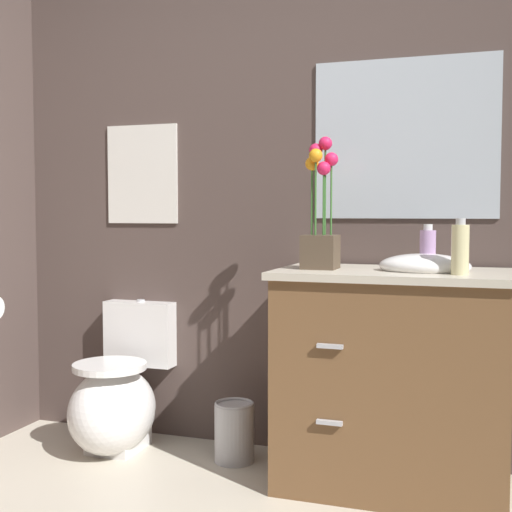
# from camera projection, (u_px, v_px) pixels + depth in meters

# --- Properties ---
(wall_back) EXTENTS (4.65, 0.05, 2.50)m
(wall_back) POSITION_uv_depth(u_px,v_px,m) (351.00, 185.00, 3.13)
(wall_back) COLOR #4C3D38
(wall_back) RESTS_ON ground_plane
(toilet) EXTENTS (0.38, 0.59, 0.69)m
(toilet) POSITION_uv_depth(u_px,v_px,m) (117.00, 399.00, 3.26)
(toilet) COLOR white
(toilet) RESTS_ON ground_plane
(vanity_cabinet) EXTENTS (0.94, 0.56, 1.07)m
(vanity_cabinet) POSITION_uv_depth(u_px,v_px,m) (393.00, 377.00, 2.80)
(vanity_cabinet) COLOR brown
(vanity_cabinet) RESTS_ON ground_plane
(flower_vase) EXTENTS (0.14, 0.14, 0.55)m
(flower_vase) POSITION_uv_depth(u_px,v_px,m) (320.00, 225.00, 2.83)
(flower_vase) COLOR #4C3D2D
(flower_vase) RESTS_ON vanity_cabinet
(soap_bottle) EXTENTS (0.07, 0.07, 0.21)m
(soap_bottle) POSITION_uv_depth(u_px,v_px,m) (460.00, 249.00, 2.56)
(soap_bottle) COLOR beige
(soap_bottle) RESTS_ON vanity_cabinet
(lotion_bottle) EXTENTS (0.06, 0.06, 0.19)m
(lotion_bottle) POSITION_uv_depth(u_px,v_px,m) (428.00, 250.00, 2.74)
(lotion_bottle) COLOR #B28CBF
(lotion_bottle) RESTS_ON vanity_cabinet
(trash_bin) EXTENTS (0.18, 0.18, 0.27)m
(trash_bin) POSITION_uv_depth(u_px,v_px,m) (234.00, 431.00, 3.11)
(trash_bin) COLOR #B7B7BC
(trash_bin) RESTS_ON ground_plane
(wall_poster) EXTENTS (0.38, 0.01, 0.49)m
(wall_poster) POSITION_uv_depth(u_px,v_px,m) (142.00, 174.00, 3.44)
(wall_poster) COLOR silver
(wall_mirror) EXTENTS (0.80, 0.01, 0.70)m
(wall_mirror) POSITION_uv_depth(u_px,v_px,m) (405.00, 139.00, 3.01)
(wall_mirror) COLOR #B2BCC6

